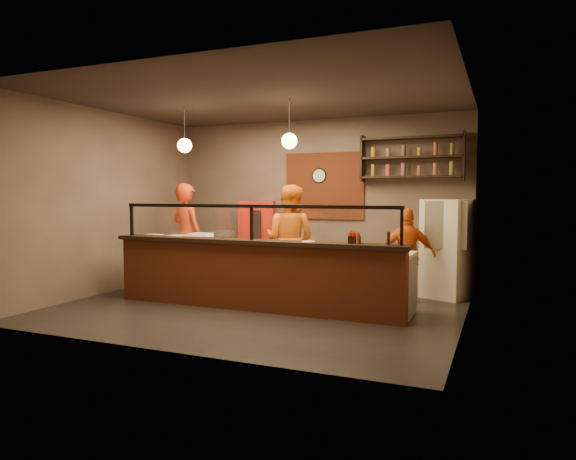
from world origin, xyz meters
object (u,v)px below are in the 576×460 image
at_px(cook_left, 187,235).
at_px(red_cooler, 257,241).
at_px(cook_right, 407,255).
at_px(condiment_caddy, 354,240).
at_px(cook_mid, 290,239).
at_px(fridge, 447,249).
at_px(pepper_mill, 388,238).
at_px(pizza_dough, 276,247).
at_px(wall_clock, 319,176).

distance_m(cook_left, red_cooler, 1.46).
xyz_separation_m(cook_right, condiment_caddy, (-0.49, -1.41, 0.35)).
bearing_deg(cook_right, red_cooler, -36.03).
xyz_separation_m(cook_mid, fridge, (2.57, 0.68, -0.12)).
relative_size(cook_left, cook_mid, 1.02).
bearing_deg(pepper_mill, condiment_caddy, 168.76).
bearing_deg(cook_right, cook_mid, -17.08).
xyz_separation_m(fridge, pizza_dough, (-2.41, -1.62, 0.08)).
bearing_deg(cook_right, fridge, -150.64).
relative_size(wall_clock, red_cooler, 0.19).
bearing_deg(cook_mid, cook_left, 5.83).
height_order(cook_right, red_cooler, red_cooler).
bearing_deg(condiment_caddy, fridge, 62.86).
bearing_deg(red_cooler, condiment_caddy, -62.47).
xyz_separation_m(wall_clock, pepper_mill, (1.95, -2.79, -0.95)).
distance_m(cook_right, red_cooler, 3.31).
bearing_deg(cook_right, cook_left, -17.06).
height_order(wall_clock, cook_mid, wall_clock).
distance_m(fridge, red_cooler, 3.73).
relative_size(cook_mid, condiment_caddy, 10.57).
height_order(cook_left, cook_mid, cook_left).
relative_size(cook_mid, pizza_dough, 4.00).
bearing_deg(pepper_mill, wall_clock, 124.94).
bearing_deg(cook_right, pepper_mill, 71.06).
height_order(cook_left, red_cooler, cook_left).
bearing_deg(pizza_dough, fridge, 33.97).
relative_size(wall_clock, cook_mid, 0.16).
bearing_deg(cook_left, pizza_dough, 175.35).
distance_m(cook_left, fridge, 4.71).
relative_size(red_cooler, pepper_mill, 8.96).
xyz_separation_m(cook_left, fridge, (4.65, 0.76, -0.15)).
bearing_deg(pepper_mill, pizza_dough, 164.71).
bearing_deg(wall_clock, cook_right, -33.30).
xyz_separation_m(cook_right, pepper_mill, (0.00, -1.51, 0.39)).
height_order(cook_left, fridge, cook_left).
height_order(cook_mid, condiment_caddy, cook_mid).
xyz_separation_m(cook_left, pepper_mill, (4.10, -1.38, 0.18)).
bearing_deg(condiment_caddy, pepper_mill, -11.24).
bearing_deg(condiment_caddy, cook_right, 70.82).
bearing_deg(cook_right, pizza_dough, 9.42).
distance_m(cook_left, cook_right, 4.11).
relative_size(fridge, pizza_dough, 3.48).
distance_m(wall_clock, cook_mid, 1.77).
xyz_separation_m(fridge, pepper_mill, (-0.55, -2.13, 0.32)).
xyz_separation_m(red_cooler, pizza_dough, (1.31, -1.97, 0.10)).
height_order(red_cooler, pizza_dough, red_cooler).
bearing_deg(wall_clock, cook_left, -146.60).
xyz_separation_m(cook_left, cook_right, (4.10, 0.14, -0.21)).
distance_m(cook_left, pizza_dough, 2.41).
xyz_separation_m(cook_right, pizza_dough, (-1.86, -1.00, 0.15)).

